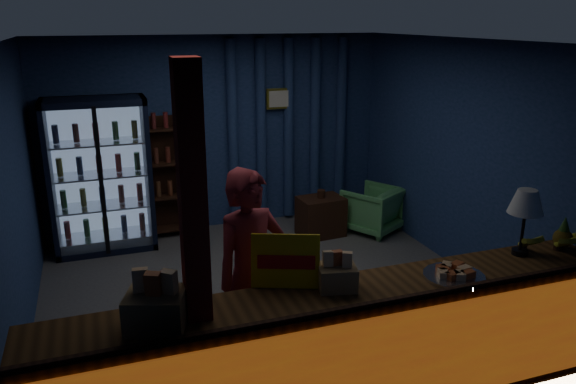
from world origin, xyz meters
The scene contains 19 objects.
ground centered at (0.00, 0.00, 0.00)m, with size 4.60×4.60×0.00m, color #515154.
room_walls centered at (0.00, 0.00, 1.57)m, with size 4.60×4.60×4.60m.
counter centered at (0.00, -1.91, 0.48)m, with size 4.40×0.57×0.99m.
support_post centered at (-1.05, -1.90, 1.30)m, with size 0.16×0.16×2.60m, color maroon.
beverage_cooler centered at (-1.55, 1.92, 0.93)m, with size 1.20×0.62×1.90m.
bottle_shelf centered at (-0.70, 2.06, 0.79)m, with size 0.50×0.28×1.60m.
curtain_folds centered at (1.00, 2.14, 1.30)m, with size 1.74×0.14×2.50m.
framed_picture centered at (0.85, 2.10, 1.75)m, with size 0.36×0.04×0.28m.
shopkeeper centered at (-0.52, -1.27, 0.87)m, with size 0.63×0.42×1.74m, color maroon.
green_chair centered at (1.90, 1.26, 0.31)m, with size 0.66×0.68×0.62m, color #5CB867.
side_table centered at (1.18, 1.36, 0.27)m, with size 0.61×0.47×0.63m.
yellow_sign centered at (-0.38, -1.68, 1.15)m, with size 0.49×0.27×0.39m.
soda_bottles centered at (-1.21, -1.85, 1.08)m, with size 0.43×0.18×0.32m.
snack_box_left centered at (-1.32, -1.94, 1.09)m, with size 0.44×0.40×0.38m.
snack_box_centre centered at (-0.04, -1.84, 1.05)m, with size 0.31×0.28×0.28m.
pastry_tray centered at (0.86, -1.97, 0.98)m, with size 0.46×0.46×0.07m.
banana_bunches centered at (1.99, -1.79, 1.04)m, with size 0.82×0.31×0.18m.
table_lamp centered at (1.62, -1.79, 1.38)m, with size 0.28×0.28×0.56m.
pineapple centered at (2.05, -1.79, 1.06)m, with size 0.16×0.16×0.27m.
Camera 1 is at (-1.58, -5.15, 2.81)m, focal length 35.00 mm.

